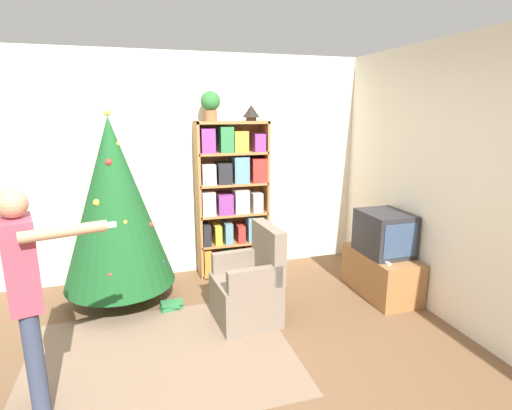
# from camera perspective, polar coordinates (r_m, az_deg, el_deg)

# --- Properties ---
(ground_plane) EXTENTS (14.00, 14.00, 0.00)m
(ground_plane) POSITION_cam_1_polar(r_m,az_deg,el_deg) (3.45, -6.07, -21.29)
(ground_plane) COLOR brown
(wall_back) EXTENTS (8.00, 0.10, 2.60)m
(wall_back) POSITION_cam_1_polar(r_m,az_deg,el_deg) (4.82, -10.85, 5.32)
(wall_back) COLOR silver
(wall_back) RESTS_ON ground_plane
(wall_right) EXTENTS (0.10, 8.00, 2.60)m
(wall_right) POSITION_cam_1_polar(r_m,az_deg,el_deg) (3.99, 27.54, 2.36)
(wall_right) COLOR silver
(wall_right) RESTS_ON ground_plane
(area_rug) EXTENTS (2.12, 1.61, 0.01)m
(area_rug) POSITION_cam_1_polar(r_m,az_deg,el_deg) (3.56, -13.29, -20.32)
(area_rug) COLOR #7F6651
(area_rug) RESTS_ON ground_plane
(bookshelf) EXTENTS (0.84, 0.31, 1.84)m
(bookshelf) POSITION_cam_1_polar(r_m,az_deg,el_deg) (4.75, -3.41, 1.00)
(bookshelf) COLOR #A8703D
(bookshelf) RESTS_ON ground_plane
(tv_stand) EXTENTS (0.47, 0.89, 0.47)m
(tv_stand) POSITION_cam_1_polar(r_m,az_deg,el_deg) (4.60, 17.43, -9.31)
(tv_stand) COLOR #996638
(tv_stand) RESTS_ON ground_plane
(television) EXTENTS (0.45, 0.55, 0.45)m
(television) POSITION_cam_1_polar(r_m,az_deg,el_deg) (4.44, 17.86, -3.84)
(television) COLOR #28282D
(television) RESTS_ON tv_stand
(game_remote) EXTENTS (0.04, 0.12, 0.02)m
(game_remote) POSITION_cam_1_polar(r_m,az_deg,el_deg) (4.23, 18.09, -7.80)
(game_remote) COLOR white
(game_remote) RESTS_ON tv_stand
(christmas_tree) EXTENTS (1.10, 1.10, 1.97)m
(christmas_tree) POSITION_cam_1_polar(r_m,az_deg,el_deg) (4.18, -19.53, 0.18)
(christmas_tree) COLOR #4C3323
(christmas_tree) RESTS_ON ground_plane
(armchair) EXTENTS (0.61, 0.60, 0.92)m
(armchair) POSITION_cam_1_polar(r_m,az_deg,el_deg) (3.85, -0.89, -11.79)
(armchair) COLOR #7A6B5B
(armchair) RESTS_ON ground_plane
(standing_person) EXTENTS (0.70, 0.45, 1.51)m
(standing_person) POSITION_cam_1_polar(r_m,az_deg,el_deg) (2.90, -29.99, -10.16)
(standing_person) COLOR #38425B
(standing_person) RESTS_ON ground_plane
(potted_plant) EXTENTS (0.22, 0.22, 0.33)m
(potted_plant) POSITION_cam_1_polar(r_m,az_deg,el_deg) (4.60, -6.53, 14.17)
(potted_plant) COLOR #935B38
(potted_plant) RESTS_ON bookshelf
(table_lamp) EXTENTS (0.20, 0.20, 0.18)m
(table_lamp) POSITION_cam_1_polar(r_m,az_deg,el_deg) (4.71, -0.69, 13.16)
(table_lamp) COLOR #473828
(table_lamp) RESTS_ON bookshelf
(book_pile_near_tree) EXTENTS (0.24, 0.17, 0.08)m
(book_pile_near_tree) POSITION_cam_1_polar(r_m,az_deg,el_deg) (4.24, -11.95, -13.85)
(book_pile_near_tree) COLOR #2D7A42
(book_pile_near_tree) RESTS_ON ground_plane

